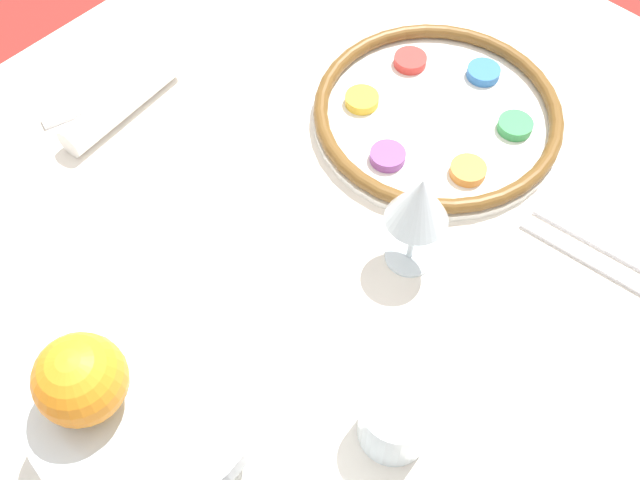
{
  "coord_description": "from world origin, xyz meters",
  "views": [
    {
      "loc": [
        0.35,
        0.4,
        1.54
      ],
      "look_at": [
        -0.01,
        0.07,
        0.8
      ],
      "focal_mm": 42.0,
      "sensor_mm": 36.0,
      "label": 1
    }
  ],
  "objects_px": {
    "wine_glass": "(419,203)",
    "fruit_stand": "(149,400)",
    "napkin_roll": "(121,103)",
    "cup_mid": "(396,419)",
    "seder_plate": "(437,113)",
    "orange_fruit": "(81,380)"
  },
  "relations": [
    {
      "from": "napkin_roll",
      "to": "orange_fruit",
      "type": "bearing_deg",
      "value": 51.31
    },
    {
      "from": "fruit_stand",
      "to": "napkin_roll",
      "type": "height_order",
      "value": "fruit_stand"
    },
    {
      "from": "fruit_stand",
      "to": "napkin_roll",
      "type": "relative_size",
      "value": 1.13
    },
    {
      "from": "napkin_roll",
      "to": "cup_mid",
      "type": "height_order",
      "value": "cup_mid"
    },
    {
      "from": "orange_fruit",
      "to": "napkin_roll",
      "type": "height_order",
      "value": "orange_fruit"
    },
    {
      "from": "orange_fruit",
      "to": "napkin_roll",
      "type": "bearing_deg",
      "value": -128.69
    },
    {
      "from": "wine_glass",
      "to": "napkin_roll",
      "type": "height_order",
      "value": "wine_glass"
    },
    {
      "from": "fruit_stand",
      "to": "cup_mid",
      "type": "height_order",
      "value": "fruit_stand"
    },
    {
      "from": "wine_glass",
      "to": "cup_mid",
      "type": "xyz_separation_m",
      "value": [
        0.18,
        0.13,
        -0.08
      ]
    },
    {
      "from": "wine_glass",
      "to": "fruit_stand",
      "type": "bearing_deg",
      "value": -7.1
    },
    {
      "from": "cup_mid",
      "to": "wine_glass",
      "type": "bearing_deg",
      "value": -145.18
    },
    {
      "from": "seder_plate",
      "to": "wine_glass",
      "type": "xyz_separation_m",
      "value": [
        0.2,
        0.12,
        0.1
      ]
    },
    {
      "from": "napkin_roll",
      "to": "cup_mid",
      "type": "distance_m",
      "value": 0.58
    },
    {
      "from": "fruit_stand",
      "to": "cup_mid",
      "type": "bearing_deg",
      "value": 134.49
    },
    {
      "from": "napkin_roll",
      "to": "seder_plate",
      "type": "bearing_deg",
      "value": 131.11
    },
    {
      "from": "orange_fruit",
      "to": "cup_mid",
      "type": "distance_m",
      "value": 0.32
    },
    {
      "from": "wine_glass",
      "to": "napkin_roll",
      "type": "bearing_deg",
      "value": -78.66
    },
    {
      "from": "seder_plate",
      "to": "cup_mid",
      "type": "bearing_deg",
      "value": 32.34
    },
    {
      "from": "fruit_stand",
      "to": "cup_mid",
      "type": "distance_m",
      "value": 0.25
    },
    {
      "from": "napkin_roll",
      "to": "cup_mid",
      "type": "relative_size",
      "value": 2.58
    },
    {
      "from": "wine_glass",
      "to": "orange_fruit",
      "type": "distance_m",
      "value": 0.4
    },
    {
      "from": "seder_plate",
      "to": "fruit_stand",
      "type": "distance_m",
      "value": 0.57
    }
  ]
}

